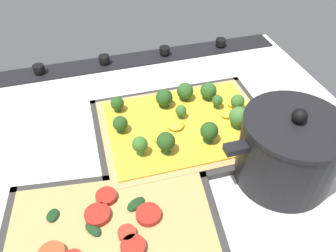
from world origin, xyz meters
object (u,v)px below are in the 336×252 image
object	(u,v)px
baking_tray_front	(184,129)
cooking_pot	(288,150)
veggie_pizza_back	(111,233)
broccoli_pizza	(185,122)
baking_tray_back	(113,236)

from	to	relation	value
baking_tray_front	cooking_pot	distance (cm)	21.39
veggie_pizza_back	cooking_pot	world-z (taller)	cooking_pot
cooking_pot	broccoli_pizza	bearing A→B (deg)	-52.66
broccoli_pizza	veggie_pizza_back	bearing A→B (deg)	47.18
broccoli_pizza	cooking_pot	xyz separation A→B (cm)	(-12.46, 16.33, 4.44)
baking_tray_front	broccoli_pizza	world-z (taller)	broccoli_pizza
baking_tray_front	veggie_pizza_back	world-z (taller)	veggie_pizza_back
veggie_pizza_back	cooking_pot	size ratio (longest dim) A/B	1.42
baking_tray_front	baking_tray_back	world-z (taller)	same
broccoli_pizza	veggie_pizza_back	xyz separation A→B (cm)	(18.51, 19.97, -0.90)
cooking_pot	veggie_pizza_back	bearing A→B (deg)	6.71
broccoli_pizza	cooking_pot	bearing A→B (deg)	127.34
baking_tray_back	cooking_pot	world-z (taller)	cooking_pot
baking_tray_back	veggie_pizza_back	xyz separation A→B (cm)	(0.16, -0.09, 0.72)
broccoli_pizza	baking_tray_back	xyz separation A→B (cm)	(18.35, 20.06, -1.62)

